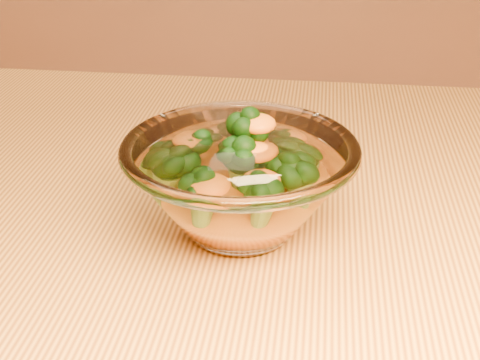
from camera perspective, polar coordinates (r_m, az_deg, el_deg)
name	(u,v)px	position (r m, az deg, el deg)	size (l,w,h in m)	color
table	(243,337)	(0.60, 0.23, -13.25)	(1.20, 0.80, 0.75)	gold
glass_bowl	(240,185)	(0.54, 0.00, -0.39)	(0.19, 0.19, 0.08)	white
cheese_sauce	(240,204)	(0.55, 0.00, -2.03)	(0.11, 0.11, 0.03)	orange
broccoli_heap	(239,167)	(0.54, -0.10, 1.13)	(0.13, 0.13, 0.07)	black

